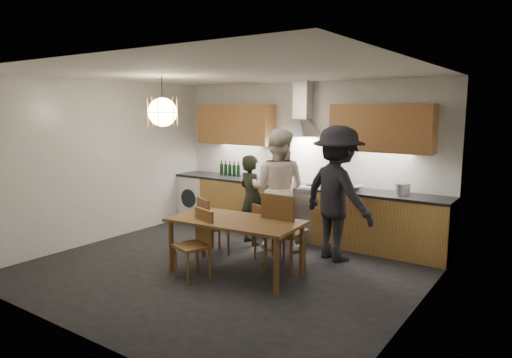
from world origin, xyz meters
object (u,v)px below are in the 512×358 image
Objects in this scene: person_left at (251,200)px; mixing_bowl at (352,187)px; chair_front at (198,239)px; wine_bottles at (230,168)px; stock_pot at (402,189)px; person_right at (337,194)px; dining_table at (235,226)px; person_mid at (277,189)px; chair_back_left at (209,223)px.

mixing_bowl is at bearing -128.22° from person_left.
wine_bottles is at bearing 137.14° from chair_front.
chair_front is 3.09m from stock_pot.
person_right is (1.15, 1.67, 0.46)m from chair_front.
stock_pot is 3.24m from wine_bottles.
person_right reaches higher than wine_bottles.
person_right is at bearing 52.72° from dining_table.
person_mid reaches higher than dining_table.
stock_pot is (1.67, 0.79, 0.05)m from person_mid.
mixing_bowl is at bearing 83.14° from chair_front.
person_right is at bearing -131.16° from stock_pot.
stock_pot is 0.48× the size of wine_bottles.
person_right reaches higher than person_left.
mixing_bowl is (0.91, 0.72, 0.01)m from person_mid.
mixing_bowl is (1.54, 1.60, 0.45)m from chair_back_left.
person_mid is (0.16, 1.65, 0.42)m from chair_front.
person_left is at bearing -150.67° from mixing_bowl.
dining_table is 0.97× the size of person_mid.
person_right is 8.61× the size of stock_pot.
chair_front is (-0.32, -0.37, -0.14)m from dining_table.
chair_front is (0.47, -0.77, 0.01)m from chair_back_left.
chair_back_left is 0.60× the size of person_left.
person_left is at bearing 24.82° from person_right.
dining_table is 2.16m from mixing_bowl.
chair_front is at bearing 146.18° from chair_back_left.
chair_back_left is 1.91m from person_right.
person_left is (-0.30, 1.60, 0.21)m from chair_front.
stock_pot reaches higher than dining_table.
chair_front is 1.89× the size of wine_bottles.
wine_bottles is at bearing 177.52° from mixing_bowl.
chair_back_left is 0.98× the size of chair_front.
person_left is at bearing -9.43° from person_mid.
person_right reaches higher than stock_pot.
dining_table is at bearing -126.00° from stock_pot.
mixing_bowl is at bearing -61.56° from person_right.
person_left is 1.45m from wine_bottles.
person_left is 2.31m from stock_pot.
wine_bottles is (-0.94, 1.71, 0.55)m from chair_back_left.
chair_back_left reaches higher than dining_table.
person_left is at bearing 118.12° from chair_front.
chair_front is 0.48× the size of person_mid.
person_mid is 1.78m from wine_bottles.
stock_pot reaches higher than mixing_bowl.
wine_bottles reaches higher than stock_pot.
person_mid is at bearing -154.52° from stock_pot.
person_left is at bearing -76.56° from chair_back_left.
chair_front is 1.64m from person_left.
chair_back_left is 2.73× the size of mixing_bowl.
dining_table is at bearing 177.99° from chair_back_left.
chair_front is 0.46× the size of person_right.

